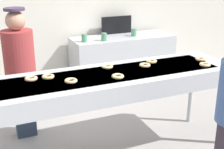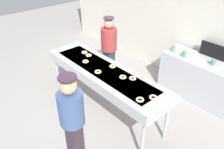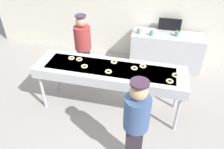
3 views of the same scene
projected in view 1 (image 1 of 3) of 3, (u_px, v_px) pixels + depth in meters
name	position (u px, v px, depth m)	size (l,w,h in m)	color
fryer_conveyor	(111.00, 82.00, 3.29)	(2.79, 0.76, 0.98)	#B7BABF
plain_donut_0	(201.00, 59.00, 3.70)	(0.12, 0.12, 0.03)	#F7C483
plain_donut_1	(48.00, 77.00, 3.12)	(0.12, 0.12, 0.03)	#EAC283
plain_donut_2	(71.00, 81.00, 3.01)	(0.12, 0.12, 0.03)	#EAC386
plain_donut_3	(31.00, 79.00, 3.07)	(0.12, 0.12, 0.03)	#F7C990
plain_donut_4	(107.00, 67.00, 3.43)	(0.12, 0.12, 0.03)	#F5D488
plain_donut_5	(205.00, 65.00, 3.49)	(0.12, 0.12, 0.03)	#F6C98D
plain_donut_6	(118.00, 76.00, 3.13)	(0.12, 0.12, 0.03)	#EED389
plain_donut_7	(151.00, 61.00, 3.61)	(0.12, 0.12, 0.03)	#F0CF87
plain_donut_8	(145.00, 65.00, 3.47)	(0.12, 0.12, 0.03)	#F4C889
worker_baker	(20.00, 66.00, 3.69)	(0.36, 0.36, 1.59)	#29364A
prep_counter	(123.00, 62.00, 5.42)	(1.75, 0.63, 0.90)	#B7BABF
paper_cup_0	(104.00, 37.00, 4.96)	(0.09, 0.09, 0.12)	#4C8C66
paper_cup_1	(134.00, 32.00, 5.28)	(0.09, 0.09, 0.12)	#4C8C66
paper_cup_2	(84.00, 38.00, 4.89)	(0.09, 0.09, 0.12)	#4C8C66
menu_display	(117.00, 25.00, 5.45)	(0.55, 0.04, 0.30)	black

